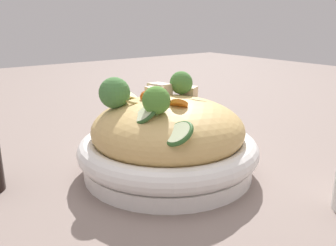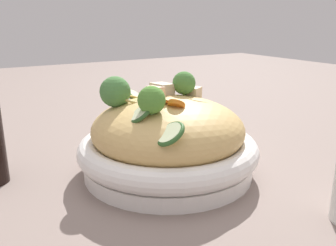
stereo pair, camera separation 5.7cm
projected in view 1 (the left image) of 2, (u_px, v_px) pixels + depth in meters
ground_plane at (168, 172)px, 0.59m from camera, size 3.00×3.00×0.00m
serving_bowl at (168, 154)px, 0.59m from camera, size 0.29×0.29×0.06m
noodle_heap at (168, 129)px, 0.57m from camera, size 0.24×0.24×0.11m
broccoli_florets at (143, 93)px, 0.55m from camera, size 0.17×0.15×0.06m
carrot_coins at (166, 102)px, 0.54m from camera, size 0.04×0.10×0.02m
zucchini_slices at (151, 114)px, 0.52m from camera, size 0.09×0.22×0.05m
chicken_chunks at (166, 92)px, 0.59m from camera, size 0.10×0.05×0.03m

